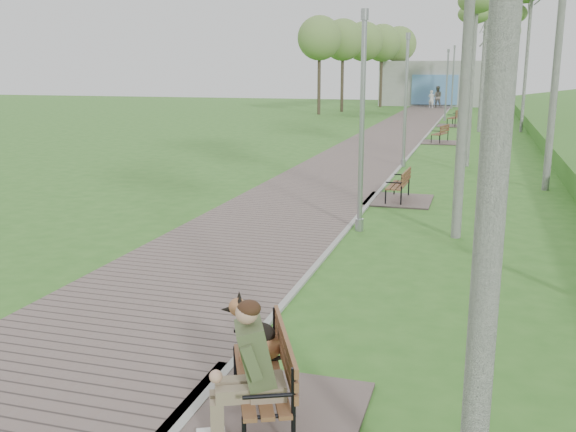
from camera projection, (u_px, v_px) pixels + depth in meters
ground at (323, 259)px, 11.58m from camera, size 120.00×120.00×0.00m
walkway at (390, 136)px, 32.14m from camera, size 3.50×67.00×0.04m
kerb at (425, 137)px, 31.65m from camera, size 0.10×67.00×0.05m
building_north at (437, 83)px, 59.15m from camera, size 10.00×5.20×4.00m
bench_main at (254, 380)px, 6.12m from camera, size 1.82×2.03×1.59m
bench_second at (398, 194)px, 16.57m from camera, size 1.65×1.84×1.01m
bench_third at (440, 139)px, 29.50m from camera, size 1.67×1.86×1.03m
bench_far at (454, 122)px, 38.09m from camera, size 1.97×2.19×1.21m
lamp_post_near at (362, 131)px, 13.09m from camera, size 0.17×0.17×4.50m
lamp_post_second at (405, 106)px, 21.93m from camera, size 0.17×0.17×4.52m
lamp_post_third at (446, 88)px, 41.52m from camera, size 0.18×0.18×4.56m
lamp_post_far at (453, 79)px, 53.86m from camera, size 0.20×0.20×5.22m
pedestrian_near at (431, 99)px, 54.93m from camera, size 0.66×0.56×1.53m
pedestrian_far at (437, 97)px, 55.33m from camera, size 0.99×0.81×1.87m
birch_distant_a at (499, 19)px, 46.89m from camera, size 2.90×2.90×8.74m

